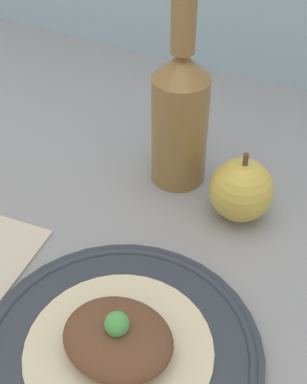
{
  "coord_description": "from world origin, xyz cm",
  "views": [
    {
      "loc": [
        21.27,
        -35.23,
        49.41
      ],
      "look_at": [
        0.65,
        5.01,
        9.93
      ],
      "focal_mm": 50.0,
      "sensor_mm": 36.0,
      "label": 1
    }
  ],
  "objects_px": {
    "plate": "(119,354)",
    "cider_bottle": "(180,113)",
    "plated_food": "(118,341)",
    "apple": "(241,190)"
  },
  "relations": [
    {
      "from": "cider_bottle",
      "to": "apple",
      "type": "distance_m",
      "value": 0.13
    },
    {
      "from": "plated_food",
      "to": "cider_bottle",
      "type": "xyz_separation_m",
      "value": [
        -0.07,
        0.3,
        0.08
      ]
    },
    {
      "from": "plate",
      "to": "plated_food",
      "type": "relative_size",
      "value": 1.53
    },
    {
      "from": "plated_food",
      "to": "apple",
      "type": "xyz_separation_m",
      "value": [
        0.03,
        0.26,
        0.01
      ]
    },
    {
      "from": "plate",
      "to": "cider_bottle",
      "type": "xyz_separation_m",
      "value": [
        -0.07,
        0.3,
        0.1
      ]
    },
    {
      "from": "plated_food",
      "to": "cider_bottle",
      "type": "relative_size",
      "value": 0.68
    },
    {
      "from": "plate",
      "to": "plated_food",
      "type": "bearing_deg",
      "value": 116.57
    },
    {
      "from": "plated_food",
      "to": "apple",
      "type": "bearing_deg",
      "value": 82.93
    },
    {
      "from": "plate",
      "to": "apple",
      "type": "xyz_separation_m",
      "value": [
        0.03,
        0.26,
        0.03
      ]
    },
    {
      "from": "plated_food",
      "to": "cider_bottle",
      "type": "bearing_deg",
      "value": 103.88
    }
  ]
}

